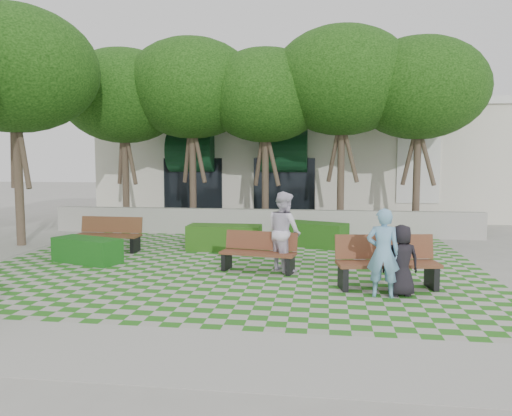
# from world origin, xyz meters

# --- Properties ---
(ground) EXTENTS (90.00, 90.00, 0.00)m
(ground) POSITION_xyz_m (0.00, 0.00, 0.00)
(ground) COLOR gray
(ground) RESTS_ON ground
(lawn) EXTENTS (12.00, 12.00, 0.00)m
(lawn) POSITION_xyz_m (0.00, 1.00, 0.01)
(lawn) COLOR #2B721E
(lawn) RESTS_ON ground
(sidewalk_south) EXTENTS (16.00, 2.00, 0.01)m
(sidewalk_south) POSITION_xyz_m (0.00, -4.70, 0.01)
(sidewalk_south) COLOR #9E9B93
(sidewalk_south) RESTS_ON ground
(retaining_wall) EXTENTS (15.00, 0.36, 0.90)m
(retaining_wall) POSITION_xyz_m (0.00, 6.20, 0.45)
(retaining_wall) COLOR #9E9B93
(retaining_wall) RESTS_ON ground
(bench_east) EXTENTS (2.13, 1.01, 1.08)m
(bench_east) POSITION_xyz_m (3.51, -0.69, 0.52)
(bench_east) COLOR brown
(bench_east) RESTS_ON ground
(bench_mid) EXTENTS (1.84, 0.88, 0.93)m
(bench_mid) POSITION_xyz_m (0.71, 0.47, 0.45)
(bench_mid) COLOR #5A301F
(bench_mid) RESTS_ON ground
(bench_west) EXTENTS (1.88, 0.67, 0.98)m
(bench_west) POSITION_xyz_m (-3.92, 2.49, 0.47)
(bench_west) COLOR #51301C
(bench_west) RESTS_ON ground
(hedge_midright) EXTENTS (2.24, 1.58, 0.73)m
(hedge_midright) POSITION_xyz_m (1.86, 4.10, 0.36)
(hedge_midright) COLOR #1C4913
(hedge_midright) RESTS_ON ground
(hedge_midleft) EXTENTS (2.12, 0.86, 0.74)m
(hedge_midleft) POSITION_xyz_m (-0.65, 3.06, 0.37)
(hedge_midleft) COLOR #224D14
(hedge_midleft) RESTS_ON ground
(hedge_west) EXTENTS (1.95, 1.30, 0.63)m
(hedge_west) POSITION_xyz_m (-3.77, 0.84, 0.32)
(hedge_west) COLOR #144D16
(hedge_west) RESTS_ON ground
(person_blue) EXTENTS (0.67, 0.48, 1.71)m
(person_blue) POSITION_xyz_m (3.35, -1.41, 0.86)
(person_blue) COLOR #70A6CD
(person_blue) RESTS_ON ground
(person_dark) EXTENTS (0.74, 0.55, 1.39)m
(person_dark) POSITION_xyz_m (3.71, -1.28, 0.69)
(person_dark) COLOR black
(person_dark) RESTS_ON ground
(person_white) EXTENTS (1.12, 1.16, 1.88)m
(person_white) POSITION_xyz_m (1.29, 0.64, 0.94)
(person_white) COLOR silver
(person_white) RESTS_ON ground
(tree_row) EXTENTS (17.70, 13.40, 7.41)m
(tree_row) POSITION_xyz_m (-1.86, 5.95, 5.18)
(tree_row) COLOR #47382B
(tree_row) RESTS_ON ground
(building) EXTENTS (18.00, 8.92, 5.15)m
(building) POSITION_xyz_m (0.93, 14.08, 2.52)
(building) COLOR beige
(building) RESTS_ON ground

